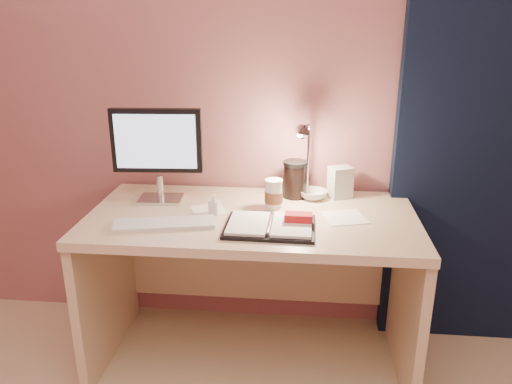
# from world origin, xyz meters

# --- Properties ---
(room) EXTENTS (3.50, 3.50, 3.50)m
(room) POSITION_xyz_m (0.95, 1.69, 1.14)
(room) COLOR #C6B28E
(room) RESTS_ON ground
(desk) EXTENTS (1.40, 0.70, 0.73)m
(desk) POSITION_xyz_m (0.00, 1.45, 0.50)
(desk) COLOR beige
(desk) RESTS_ON ground
(monitor) EXTENTS (0.40, 0.15, 0.43)m
(monitor) POSITION_xyz_m (-0.43, 1.51, 0.98)
(monitor) COLOR silver
(monitor) RESTS_ON desk
(keyboard) EXTENTS (0.42, 0.20, 0.02)m
(keyboard) POSITION_xyz_m (-0.34, 1.23, 0.74)
(keyboard) COLOR white
(keyboard) RESTS_ON desk
(planner) EXTENTS (0.36, 0.27, 0.06)m
(planner) POSITION_xyz_m (0.10, 1.24, 0.74)
(planner) COLOR black
(planner) RESTS_ON desk
(paper_a) EXTENTS (0.20, 0.20, 0.00)m
(paper_a) POSITION_xyz_m (0.39, 1.38, 0.73)
(paper_a) COLOR white
(paper_a) RESTS_ON desk
(paper_b) EXTENTS (0.17, 0.17, 0.00)m
(paper_b) POSITION_xyz_m (0.15, 1.32, 0.73)
(paper_b) COLOR white
(paper_b) RESTS_ON desk
(paper_c) EXTENTS (0.18, 0.18, 0.00)m
(paper_c) POSITION_xyz_m (-0.20, 1.41, 0.73)
(paper_c) COLOR white
(paper_c) RESTS_ON desk
(coffee_cup) EXTENTS (0.08, 0.08, 0.13)m
(coffee_cup) POSITION_xyz_m (0.09, 1.47, 0.79)
(coffee_cup) COLOR silver
(coffee_cup) RESTS_ON desk
(bowl) EXTENTS (0.14, 0.14, 0.04)m
(bowl) POSITION_xyz_m (0.26, 1.60, 0.75)
(bowl) COLOR silver
(bowl) RESTS_ON desk
(lotion_bottle) EXTENTS (0.05, 0.05, 0.09)m
(lotion_bottle) POSITION_xyz_m (-0.16, 1.37, 0.78)
(lotion_bottle) COLOR silver
(lotion_bottle) RESTS_ON desk
(dark_jar) EXTENTS (0.11, 0.11, 0.15)m
(dark_jar) POSITION_xyz_m (0.18, 1.62, 0.81)
(dark_jar) COLOR black
(dark_jar) RESTS_ON desk
(product_box) EXTENTS (0.12, 0.11, 0.15)m
(product_box) POSITION_xyz_m (0.38, 1.63, 0.80)
(product_box) COLOR silver
(product_box) RESTS_ON desk
(desk_lamp) EXTENTS (0.12, 0.22, 0.36)m
(desk_lamp) POSITION_xyz_m (0.26, 1.58, 0.95)
(desk_lamp) COLOR silver
(desk_lamp) RESTS_ON desk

